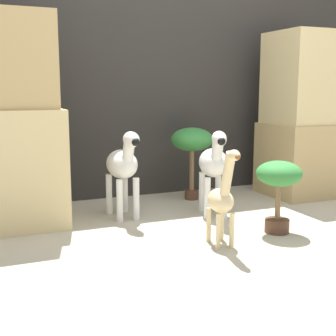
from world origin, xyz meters
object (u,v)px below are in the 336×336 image
at_px(giraffe_figurine, 222,197).
at_px(potted_palm_back, 279,181).
at_px(zebra_right, 214,164).
at_px(zebra_left, 123,165).
at_px(potted_palm_front, 192,142).

relative_size(giraffe_figurine, potted_palm_back, 1.27).
bearing_deg(zebra_right, zebra_left, 162.40).
bearing_deg(giraffe_figurine, potted_palm_front, 72.90).
bearing_deg(zebra_left, giraffe_figurine, -66.82).
relative_size(potted_palm_front, potted_palm_back, 1.29).
bearing_deg(zebra_right, giraffe_figurine, -114.25).
distance_m(zebra_left, potted_palm_back, 1.09).
bearing_deg(potted_palm_back, potted_palm_front, 96.01).
xyz_separation_m(giraffe_figurine, potted_palm_back, (0.46, 0.09, 0.05)).
bearing_deg(potted_palm_back, giraffe_figurine, -169.29).
xyz_separation_m(zebra_right, potted_palm_front, (0.07, 0.52, 0.10)).
bearing_deg(potted_palm_back, zebra_left, 138.06).
relative_size(zebra_right, potted_palm_back, 1.36).
relative_size(zebra_right, giraffe_figurine, 1.07).
xyz_separation_m(zebra_right, giraffe_figurine, (-0.28, -0.61, -0.09)).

